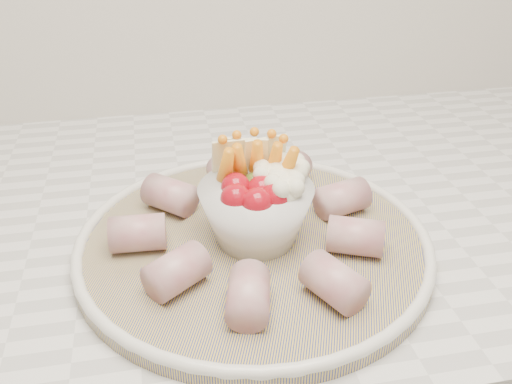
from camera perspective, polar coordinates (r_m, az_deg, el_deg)
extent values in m
cube|color=silver|center=(0.74, 10.74, -1.06)|extent=(2.04, 0.62, 0.04)
cylinder|color=navy|center=(0.60, -0.24, -5.32)|extent=(0.47, 0.47, 0.01)
torus|color=silver|center=(0.60, -0.24, -4.74)|extent=(0.37, 0.37, 0.01)
sphere|color=#9C0A16|center=(0.55, -2.05, -0.66)|extent=(0.03, 0.03, 0.03)
sphere|color=#9C0A16|center=(0.54, 0.10, -1.09)|extent=(0.03, 0.03, 0.03)
sphere|color=#9C0A16|center=(0.55, 1.97, -0.48)|extent=(0.03, 0.03, 0.03)
sphere|color=#9C0A16|center=(0.57, -2.04, 0.47)|extent=(0.03, 0.03, 0.03)
sphere|color=#9C0A16|center=(0.56, 0.60, 0.20)|extent=(0.03, 0.03, 0.03)
sphere|color=#446120|center=(0.58, -0.22, 0.90)|extent=(0.02, 0.02, 0.02)
cone|color=orange|center=(0.58, -1.67, 2.47)|extent=(0.03, 0.05, 0.07)
cone|color=orange|center=(0.59, 0.09, 2.82)|extent=(0.03, 0.05, 0.07)
cone|color=orange|center=(0.59, 1.82, 2.61)|extent=(0.02, 0.05, 0.07)
cone|color=orange|center=(0.57, -3.08, 1.97)|extent=(0.03, 0.05, 0.07)
cone|color=orange|center=(0.58, 3.02, 2.05)|extent=(0.04, 0.05, 0.07)
sphere|color=white|center=(0.57, 3.11, 1.05)|extent=(0.03, 0.03, 0.03)
sphere|color=white|center=(0.56, 2.95, 0.02)|extent=(0.03, 0.03, 0.03)
sphere|color=white|center=(0.59, 3.38, 1.86)|extent=(0.03, 0.03, 0.03)
sphere|color=white|center=(0.58, 1.57, 1.27)|extent=(0.03, 0.03, 0.03)
cube|color=beige|center=(0.60, -0.98, 3.34)|extent=(0.05, 0.02, 0.05)
cube|color=beige|center=(0.60, 0.85, 3.45)|extent=(0.05, 0.02, 0.05)
cube|color=beige|center=(0.59, -2.20, 3.18)|extent=(0.05, 0.01, 0.05)
cylinder|color=#A04954|center=(0.58, 9.93, -4.39)|extent=(0.07, 0.06, 0.04)
cylinder|color=#A04954|center=(0.64, 8.60, -0.63)|extent=(0.06, 0.05, 0.04)
cylinder|color=#A04954|center=(0.68, 3.51, 1.84)|extent=(0.06, 0.07, 0.04)
cylinder|color=#A04954|center=(0.67, -2.94, 1.45)|extent=(0.04, 0.06, 0.04)
cylinder|color=#A04954|center=(0.64, -8.60, -0.30)|extent=(0.07, 0.07, 0.04)
cylinder|color=#A04954|center=(0.59, -11.73, -4.05)|extent=(0.06, 0.04, 0.04)
cylinder|color=#A04954|center=(0.53, -7.93, -7.85)|extent=(0.07, 0.06, 0.04)
cylinder|color=#A04954|center=(0.50, -0.77, -10.31)|extent=(0.05, 0.06, 0.04)
cylinder|color=#A04954|center=(0.52, 7.83, -8.91)|extent=(0.06, 0.07, 0.04)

